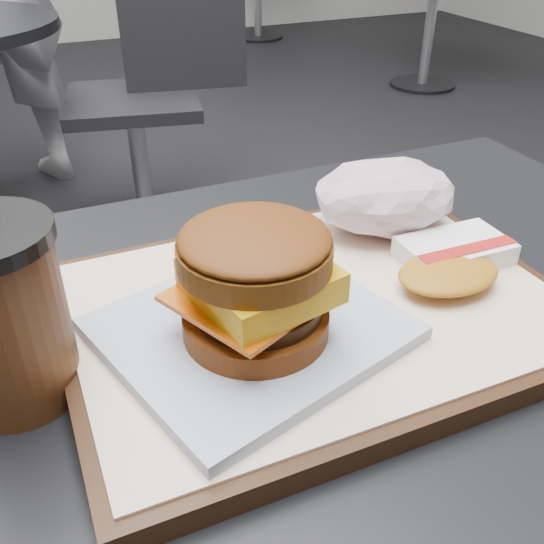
{
  "coord_description": "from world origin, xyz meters",
  "views": [
    {
      "loc": [
        -0.19,
        -0.31,
        1.06
      ],
      "look_at": [
        -0.04,
        0.01,
        0.83
      ],
      "focal_mm": 40.0,
      "sensor_mm": 36.0,
      "label": 1
    }
  ],
  "objects": [
    {
      "name": "customer_table",
      "position": [
        0.0,
        0.0,
        0.58
      ],
      "size": [
        0.8,
        0.6,
        0.77
      ],
      "color": "#A5A5AA",
      "rests_on": "ground"
    },
    {
      "name": "serving_tray",
      "position": [
        -0.0,
        0.03,
        0.78
      ],
      "size": [
        0.38,
        0.28,
        0.02
      ],
      "color": "black",
      "rests_on": "customer_table"
    },
    {
      "name": "coffee_cup",
      "position": [
        -0.22,
        0.04,
        0.83
      ],
      "size": [
        0.09,
        0.09,
        0.12
      ],
      "color": "#40210F",
      "rests_on": "customer_table"
    },
    {
      "name": "breakfast_sandwich",
      "position": [
        -0.06,
        -0.0,
        0.83
      ],
      "size": [
        0.23,
        0.22,
        0.09
      ],
      "color": "silver",
      "rests_on": "serving_tray"
    },
    {
      "name": "crumpled_wrapper",
      "position": [
        0.11,
        0.11,
        0.82
      ],
      "size": [
        0.13,
        0.11,
        0.06
      ],
      "primitive_type": null,
      "color": "silver",
      "rests_on": "serving_tray"
    },
    {
      "name": "hash_brown",
      "position": [
        0.12,
        0.02,
        0.8
      ],
      "size": [
        0.12,
        0.09,
        0.02
      ],
      "color": "white",
      "rests_on": "serving_tray"
    },
    {
      "name": "neighbor_chair",
      "position": [
        0.25,
        1.68,
        0.51
      ],
      "size": [
        0.64,
        0.5,
        0.88
      ],
      "color": "#AFAFB4",
      "rests_on": "ground"
    }
  ]
}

